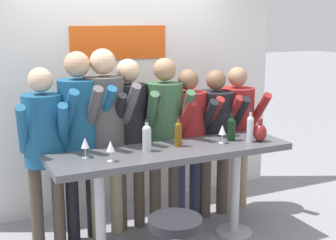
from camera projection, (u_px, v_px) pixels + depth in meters
The scene contains 18 objects.
back_wall at pixel (123, 86), 5.25m from camera, with size 3.83×0.12×2.72m.
tasting_table at pixel (172, 165), 4.24m from camera, with size 2.23×0.61×0.96m.
person_far_left at pixel (44, 139), 4.19m from camera, with size 0.48×0.59×1.69m.
person_left at pixel (80, 126), 4.34m from camera, with size 0.50×0.62×1.82m.
person_center_left at pixel (105, 123), 4.42m from camera, with size 0.48×0.60×1.84m.
person_center at pixel (129, 126), 4.59m from camera, with size 0.42×0.54×1.73m.
person_center_right at pixel (165, 124), 4.67m from camera, with size 0.50×0.60×1.73m.
person_right at pixel (188, 130), 4.80m from camera, with size 0.50×0.58×1.61m.
person_far_right at pixel (215, 128), 4.94m from camera, with size 0.47×0.53×1.59m.
person_rightmost at pixel (237, 124), 5.09m from camera, with size 0.47×0.55×1.60m.
wine_bottle_0 at pixel (250, 127), 4.43m from camera, with size 0.06×0.06×0.31m.
wine_bottle_1 at pixel (147, 137), 4.12m from camera, with size 0.08×0.08×0.28m.
wine_bottle_2 at pixel (231, 128), 4.48m from camera, with size 0.08×0.08×0.26m.
wine_bottle_3 at pixel (178, 133), 4.27m from camera, with size 0.07×0.07×0.28m.
wine_glass_0 at pixel (110, 147), 3.82m from camera, with size 0.07×0.07×0.18m.
wine_glass_1 at pixel (222, 130), 4.38m from camera, with size 0.07×0.07×0.18m.
wine_glass_2 at pixel (85, 144), 3.92m from camera, with size 0.07×0.07×0.18m.
decorative_vase at pixel (260, 132), 4.45m from camera, with size 0.13×0.13×0.22m.
Camera 1 is at (-1.77, -3.65, 2.12)m, focal length 50.00 mm.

